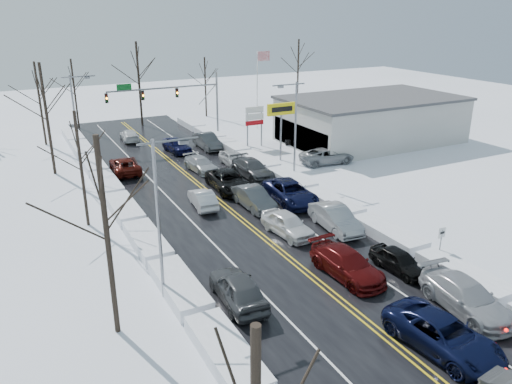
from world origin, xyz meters
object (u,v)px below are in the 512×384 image
traffic_signal_mast (177,96)px  tires_plus_sign (281,113)px  dealership_building (371,119)px  flagpole (258,83)px  oncoming_car_0 (203,207)px

traffic_signal_mast → tires_plus_sign: (7.05, -12.00, -0.49)m
traffic_signal_mast → dealership_building: (20.53, -9.99, -2.82)m
traffic_signal_mast → tires_plus_sign: traffic_signal_mast is taller
flagpole → oncoming_car_0: 28.76m
traffic_signal_mast → dealership_building: traffic_signal_mast is taller
dealership_building → traffic_signal_mast: bearing=154.1°
oncoming_car_0 → traffic_signal_mast: bearing=-97.9°
dealership_building → oncoming_car_0: bearing=-157.6°
dealership_building → tires_plus_sign: bearing=-171.5°
oncoming_car_0 → dealership_building: bearing=-151.6°
traffic_signal_mast → oncoming_car_0: bearing=-103.9°
traffic_signal_mast → flagpole: size_ratio=1.33×
tires_plus_sign → flagpole: flagpole is taller
flagpole → traffic_signal_mast: bearing=-170.3°
flagpole → dealership_building: (8.80, -12.00, -3.27)m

